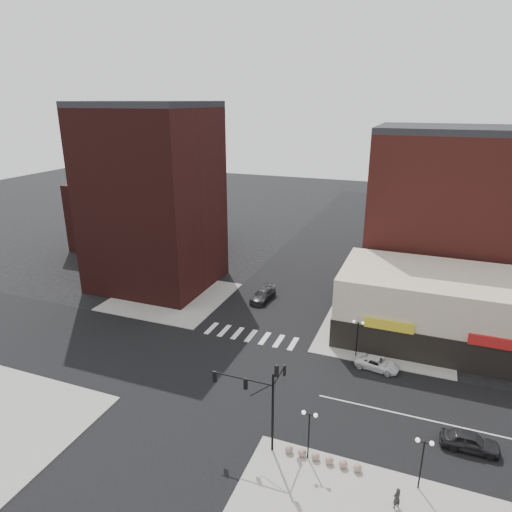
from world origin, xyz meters
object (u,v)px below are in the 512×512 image
(street_lamp_se_a, at_px, (309,423))
(street_lamp_se_b, at_px, (423,452))
(street_lamp_ne, at_px, (358,329))
(dark_sedan_north, at_px, (263,295))
(dark_sedan_east, at_px, (470,441))
(pedestrian, at_px, (397,498))
(traffic_signal, at_px, (263,392))
(white_suv, at_px, (377,363))

(street_lamp_se_a, xyz_separation_m, street_lamp_se_b, (8.00, 0.00, 0.00))
(street_lamp_ne, relative_size, dark_sedan_north, 0.79)
(street_lamp_ne, relative_size, dark_sedan_east, 0.95)
(dark_sedan_east, distance_m, pedestrian, 9.19)
(dark_sedan_east, bearing_deg, pedestrian, 147.36)
(street_lamp_ne, bearing_deg, street_lamp_se_a, -93.58)
(traffic_signal, distance_m, dark_sedan_north, 27.87)
(white_suv, relative_size, dark_sedan_east, 1.01)
(street_lamp_se_b, relative_size, dark_sedan_north, 0.79)
(dark_sedan_east, relative_size, pedestrian, 2.71)
(pedestrian, bearing_deg, traffic_signal, -56.69)
(street_lamp_se_b, bearing_deg, dark_sedan_east, 57.40)
(street_lamp_se_b, distance_m, dark_sedan_north, 33.69)
(white_suv, bearing_deg, pedestrian, -161.21)
(traffic_signal, distance_m, pedestrian, 11.45)
(traffic_signal, xyz_separation_m, white_suv, (7.15, 14.33, -4.35))
(white_suv, bearing_deg, dark_sedan_north, 62.91)
(traffic_signal, distance_m, white_suv, 16.60)
(street_lamp_se_b, bearing_deg, white_suv, 107.65)
(street_lamp_se_b, relative_size, dark_sedan_east, 0.95)
(white_suv, relative_size, dark_sedan_north, 0.84)
(dark_sedan_north, height_order, pedestrian, pedestrian)
(street_lamp_se_b, height_order, dark_sedan_north, street_lamp_se_b)
(street_lamp_se_a, relative_size, white_suv, 0.94)
(traffic_signal, xyz_separation_m, street_lamp_se_a, (3.76, -0.17, -1.67))
(traffic_signal, relative_size, pedestrian, 4.80)
(street_lamp_ne, height_order, dark_sedan_east, street_lamp_ne)
(traffic_signal, height_order, street_lamp_se_a, traffic_signal)
(street_lamp_se_a, height_order, street_lamp_se_b, same)
(dark_sedan_north, bearing_deg, white_suv, -29.98)
(traffic_signal, xyz_separation_m, dark_sedan_north, (-9.47, 25.87, -4.20))
(traffic_signal, xyz_separation_m, street_lamp_se_b, (11.76, -0.17, -1.67))
(dark_sedan_east, bearing_deg, street_lamp_se_a, 114.99)
(street_lamp_ne, xyz_separation_m, dark_sedan_north, (-14.23, 10.04, -2.53))
(street_lamp_se_b, xyz_separation_m, dark_sedan_north, (-21.23, 26.04, -2.53))
(street_lamp_se_a, distance_m, street_lamp_se_b, 8.00)
(street_lamp_se_a, distance_m, pedestrian, 7.43)
(street_lamp_se_a, xyz_separation_m, pedestrian, (6.67, -2.25, -2.36))
(street_lamp_se_a, height_order, dark_sedan_east, street_lamp_se_a)
(street_lamp_ne, bearing_deg, traffic_signal, -106.75)
(white_suv, xyz_separation_m, pedestrian, (3.29, -16.75, 0.31))
(street_lamp_ne, height_order, pedestrian, street_lamp_ne)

